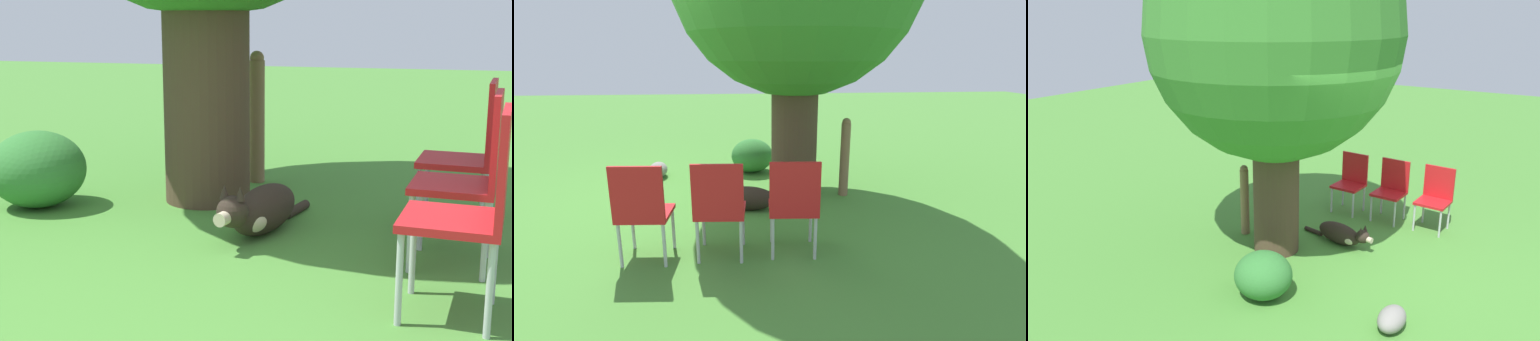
# 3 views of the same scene
# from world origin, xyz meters

# --- Properties ---
(ground_plane) EXTENTS (30.00, 30.00, 0.00)m
(ground_plane) POSITION_xyz_m (0.00, 0.00, 0.00)
(ground_plane) COLOR #478433
(dog) EXTENTS (0.38, 1.13, 0.37)m
(dog) POSITION_xyz_m (0.49, 0.75, 0.15)
(dog) COLOR #2D231C
(dog) RESTS_ON ground_plane
(fence_post) EXTENTS (0.12, 0.12, 1.02)m
(fence_post) POSITION_xyz_m (0.08, 2.09, 0.52)
(fence_post) COLOR #846647
(fence_post) RESTS_ON ground_plane
(red_chair_0) EXTENTS (0.45, 0.47, 0.91)m
(red_chair_0) POSITION_xyz_m (1.68, -0.15, 0.52)
(red_chair_0) COLOR red
(red_chair_0) RESTS_ON ground_plane
(red_chair_1) EXTENTS (0.45, 0.47, 0.91)m
(red_chair_1) POSITION_xyz_m (1.67, 0.51, 0.52)
(red_chair_1) COLOR red
(red_chair_1) RESTS_ON ground_plane
(red_chair_2) EXTENTS (0.45, 0.47, 0.91)m
(red_chair_2) POSITION_xyz_m (1.67, 1.17, 0.52)
(red_chair_2) COLOR red
(red_chair_2) RESTS_ON ground_plane
(low_shrub) EXTENTS (0.65, 0.65, 0.52)m
(low_shrub) POSITION_xyz_m (-1.15, 0.95, 0.26)
(low_shrub) COLOR #337533
(low_shrub) RESTS_ON ground_plane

